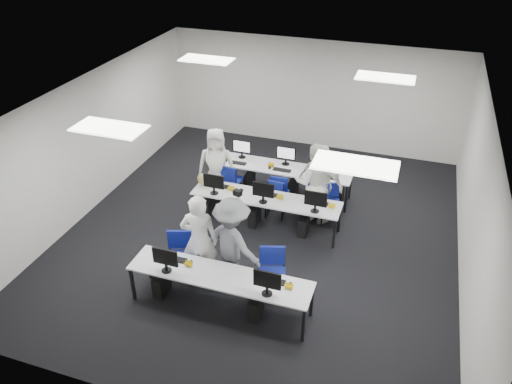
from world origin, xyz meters
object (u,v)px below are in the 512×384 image
(chair_3, at_px, (276,204))
(chair_0, at_px, (180,265))
(chair_1, at_px, (272,283))
(student_3, at_px, (320,183))
(photographer, at_px, (232,243))
(desk_front, at_px, (220,277))
(chair_2, at_px, (221,194))
(chair_4, at_px, (330,210))
(student_0, at_px, (200,240))
(chair_7, at_px, (317,205))
(chair_5, at_px, (232,186))
(desk_mid, at_px, (266,200))
(student_2, at_px, (217,165))
(chair_6, at_px, (278,199))
(student_1, at_px, (314,182))

(chair_3, bearing_deg, chair_0, -113.72)
(chair_1, bearing_deg, chair_0, 164.81)
(student_3, bearing_deg, photographer, -92.82)
(student_3, relative_size, photographer, 1.00)
(desk_front, height_order, chair_2, chair_2)
(chair_2, relative_size, chair_3, 0.96)
(chair_4, relative_size, student_0, 0.46)
(chair_0, height_order, chair_7, chair_7)
(chair_5, height_order, photographer, photographer)
(chair_5, bearing_deg, desk_front, -66.69)
(desk_mid, xyz_separation_m, chair_4, (1.27, 0.67, -0.41))
(desk_front, xyz_separation_m, desk_mid, (0.00, 2.60, 0.00))
(desk_front, distance_m, student_2, 3.67)
(chair_4, relative_size, chair_5, 0.99)
(chair_1, bearing_deg, chair_3, 87.50)
(desk_front, bearing_deg, student_0, 137.31)
(desk_front, bearing_deg, chair_7, 73.69)
(chair_4, distance_m, photographer, 2.95)
(chair_6, bearing_deg, chair_5, 174.47)
(chair_1, height_order, student_2, student_2)
(chair_6, relative_size, chair_7, 0.83)
(desk_mid, relative_size, chair_5, 3.70)
(chair_0, relative_size, chair_7, 0.97)
(chair_2, height_order, chair_6, chair_2)
(chair_4, bearing_deg, photographer, -134.36)
(chair_7, height_order, student_0, student_0)
(chair_5, bearing_deg, student_1, -2.12)
(desk_front, height_order, chair_5, chair_5)
(student_1, bearing_deg, chair_7, -160.94)
(chair_2, relative_size, chair_7, 0.84)
(desk_mid, bearing_deg, student_3, 33.13)
(chair_5, bearing_deg, chair_3, -12.70)
(chair_1, height_order, chair_7, chair_7)
(chair_7, relative_size, student_2, 0.55)
(student_0, xyz_separation_m, student_2, (-0.84, 2.82, -0.05))
(chair_7, height_order, photographer, photographer)
(chair_6, xyz_separation_m, student_0, (-0.66, -2.80, 0.68))
(chair_1, distance_m, student_2, 3.63)
(student_2, bearing_deg, student_0, -89.09)
(chair_1, height_order, chair_4, chair_1)
(desk_front, relative_size, student_2, 1.81)
(chair_3, bearing_deg, desk_front, -92.80)
(chair_0, distance_m, chair_7, 3.46)
(chair_5, distance_m, chair_7, 2.10)
(photographer, bearing_deg, chair_4, -98.49)
(chair_1, relative_size, photographer, 0.54)
(student_0, relative_size, student_3, 1.03)
(chair_4, height_order, student_1, student_1)
(chair_0, xyz_separation_m, chair_1, (1.78, 0.06, 0.01))
(chair_6, bearing_deg, chair_1, -72.38)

